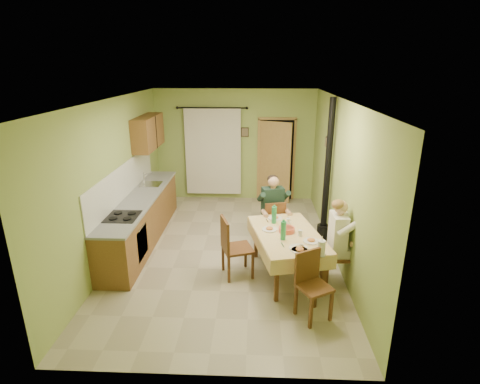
{
  "coord_description": "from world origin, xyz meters",
  "views": [
    {
      "loc": [
        0.52,
        -6.33,
        3.35
      ],
      "look_at": [
        0.25,
        0.1,
        1.15
      ],
      "focal_mm": 28.0,
      "sensor_mm": 36.0,
      "label": 1
    }
  ],
  "objects_px": {
    "chair_near": "(313,299)",
    "stove_flue": "(326,191)",
    "chair_left": "(236,259)",
    "man_right": "(340,232)",
    "dining_table": "(287,254)",
    "chair_right": "(338,266)",
    "man_far": "(273,203)",
    "chair_far": "(272,232)"
  },
  "relations": [
    {
      "from": "chair_near",
      "to": "stove_flue",
      "type": "height_order",
      "value": "stove_flue"
    },
    {
      "from": "chair_left",
      "to": "man_right",
      "type": "xyz_separation_m",
      "value": [
        1.62,
        -0.15,
        0.59
      ]
    },
    {
      "from": "dining_table",
      "to": "stove_flue",
      "type": "relative_size",
      "value": 0.65
    },
    {
      "from": "dining_table",
      "to": "man_right",
      "type": "bearing_deg",
      "value": -26.18
    },
    {
      "from": "chair_right",
      "to": "man_far",
      "type": "height_order",
      "value": "man_far"
    },
    {
      "from": "man_far",
      "to": "man_right",
      "type": "xyz_separation_m",
      "value": [
        0.99,
        -1.23,
        0.0
      ]
    },
    {
      "from": "chair_right",
      "to": "man_right",
      "type": "bearing_deg",
      "value": 90.0
    },
    {
      "from": "chair_near",
      "to": "man_right",
      "type": "height_order",
      "value": "man_right"
    },
    {
      "from": "dining_table",
      "to": "chair_left",
      "type": "xyz_separation_m",
      "value": [
        -0.83,
        -0.04,
        -0.09
      ]
    },
    {
      "from": "dining_table",
      "to": "stove_flue",
      "type": "bearing_deg",
      "value": 46.08
    },
    {
      "from": "chair_right",
      "to": "man_far",
      "type": "distance_m",
      "value": 1.69
    },
    {
      "from": "dining_table",
      "to": "chair_left",
      "type": "distance_m",
      "value": 0.83
    },
    {
      "from": "stove_flue",
      "to": "man_far",
      "type": "bearing_deg",
      "value": -161.42
    },
    {
      "from": "chair_near",
      "to": "man_far",
      "type": "xyz_separation_m",
      "value": [
        -0.47,
        2.15,
        0.59
      ]
    },
    {
      "from": "dining_table",
      "to": "stove_flue",
      "type": "xyz_separation_m",
      "value": [
        0.84,
        1.39,
        0.64
      ]
    },
    {
      "from": "chair_near",
      "to": "stove_flue",
      "type": "distance_m",
      "value": 2.66
    },
    {
      "from": "chair_near",
      "to": "man_right",
      "type": "relative_size",
      "value": 0.69
    },
    {
      "from": "chair_far",
      "to": "chair_right",
      "type": "relative_size",
      "value": 0.93
    },
    {
      "from": "stove_flue",
      "to": "chair_right",
      "type": "bearing_deg",
      "value": -91.16
    },
    {
      "from": "chair_far",
      "to": "chair_left",
      "type": "distance_m",
      "value": 1.24
    },
    {
      "from": "chair_near",
      "to": "chair_right",
      "type": "xyz_separation_m",
      "value": [
        0.53,
        0.92,
        0.0
      ]
    },
    {
      "from": "chair_far",
      "to": "chair_near",
      "type": "xyz_separation_m",
      "value": [
        0.47,
        -2.13,
        0.0
      ]
    },
    {
      "from": "chair_right",
      "to": "chair_left",
      "type": "height_order",
      "value": "chair_left"
    },
    {
      "from": "chair_right",
      "to": "chair_left",
      "type": "bearing_deg",
      "value": 82.15
    },
    {
      "from": "chair_far",
      "to": "stove_flue",
      "type": "relative_size",
      "value": 0.34
    },
    {
      "from": "chair_left",
      "to": "stove_flue",
      "type": "distance_m",
      "value": 2.31
    },
    {
      "from": "chair_right",
      "to": "man_right",
      "type": "relative_size",
      "value": 0.73
    },
    {
      "from": "chair_far",
      "to": "man_far",
      "type": "xyz_separation_m",
      "value": [
        -0.0,
        0.01,
        0.59
      ]
    },
    {
      "from": "chair_left",
      "to": "man_far",
      "type": "height_order",
      "value": "man_far"
    },
    {
      "from": "dining_table",
      "to": "chair_right",
      "type": "height_order",
      "value": "chair_right"
    },
    {
      "from": "chair_near",
      "to": "chair_left",
      "type": "height_order",
      "value": "chair_left"
    },
    {
      "from": "dining_table",
      "to": "man_far",
      "type": "xyz_separation_m",
      "value": [
        -0.19,
        1.04,
        0.5
      ]
    },
    {
      "from": "man_far",
      "to": "man_right",
      "type": "relative_size",
      "value": 1.0
    },
    {
      "from": "man_right",
      "to": "chair_left",
      "type": "bearing_deg",
      "value": 82.07
    },
    {
      "from": "chair_left",
      "to": "man_far",
      "type": "bearing_deg",
      "value": 131.04
    },
    {
      "from": "chair_near",
      "to": "stove_flue",
      "type": "relative_size",
      "value": 0.34
    },
    {
      "from": "man_far",
      "to": "man_right",
      "type": "bearing_deg",
      "value": -64.72
    },
    {
      "from": "dining_table",
      "to": "man_right",
      "type": "xyz_separation_m",
      "value": [
        0.79,
        -0.19,
        0.5
      ]
    },
    {
      "from": "chair_far",
      "to": "chair_near",
      "type": "relative_size",
      "value": 0.99
    },
    {
      "from": "man_far",
      "to": "dining_table",
      "type": "bearing_deg",
      "value": -92.93
    },
    {
      "from": "chair_far",
      "to": "chair_right",
      "type": "bearing_deg",
      "value": -64.06
    },
    {
      "from": "chair_left",
      "to": "stove_flue",
      "type": "relative_size",
      "value": 0.37
    }
  ]
}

